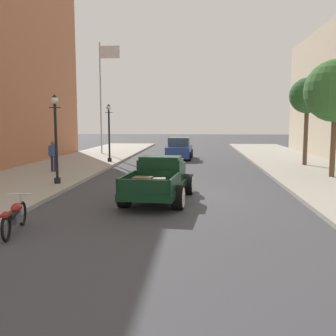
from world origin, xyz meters
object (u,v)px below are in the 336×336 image
hotrod_truck_dark_green (160,179)px  pedestrian_sidewalk_left (53,154)px  car_background_blue (179,149)px  street_tree_nearest (336,91)px  street_lamp_far (109,128)px  flagpole (103,86)px  motorcycle_parked (15,216)px  street_tree_second (307,96)px  street_lamp_near (56,132)px

hotrod_truck_dark_green → pedestrian_sidewalk_left: 8.88m
car_background_blue → street_tree_nearest: size_ratio=0.77×
car_background_blue → street_lamp_far: 5.93m
car_background_blue → street_lamp_far: size_ratio=1.13×
car_background_blue → flagpole: bearing=154.5°
street_tree_nearest → hotrod_truck_dark_green: bearing=-145.7°
hotrod_truck_dark_green → street_lamp_far: 12.57m
pedestrian_sidewalk_left → street_lamp_far: street_lamp_far is taller
pedestrian_sidewalk_left → motorcycle_parked: bearing=-73.9°
flagpole → street_lamp_far: bearing=-73.2°
pedestrian_sidewalk_left → street_tree_second: (14.40, 4.46, 3.28)m
street_lamp_far → car_background_blue: bearing=37.0°
car_background_blue → street_tree_nearest: street_tree_nearest is taller
street_lamp_near → hotrod_truck_dark_green: bearing=-25.8°
street_lamp_near → street_lamp_far: 9.28m
motorcycle_parked → street_tree_nearest: size_ratio=0.37×
pedestrian_sidewalk_left → street_tree_nearest: 14.70m
pedestrian_sidewalk_left → street_lamp_near: street_lamp_near is taller
street_tree_nearest → street_tree_second: (0.08, 5.21, 0.08)m
motorcycle_parked → pedestrian_sidewalk_left: bearing=106.1°
street_lamp_far → flagpole: bearing=106.8°
hotrod_truck_dark_green → pedestrian_sidewalk_left: size_ratio=3.06×
hotrod_truck_dark_green → car_background_blue: size_ratio=1.16×
street_lamp_near → flagpole: (-1.83, 15.84, 3.39)m
hotrod_truck_dark_green → street_lamp_near: (-4.76, 2.30, 1.63)m
street_lamp_near → street_tree_nearest: street_tree_nearest is taller
street_lamp_far → street_tree_second: bearing=-4.4°
street_tree_second → car_background_blue: bearing=151.3°
street_lamp_near → street_lamp_far: (0.15, 9.28, 0.00)m
motorcycle_parked → street_lamp_far: size_ratio=0.54×
pedestrian_sidewalk_left → street_tree_second: bearing=17.2°
car_background_blue → street_tree_nearest: bearing=-50.3°
motorcycle_parked → street_tree_nearest: street_tree_nearest is taller
motorcycle_parked → pedestrian_sidewalk_left: 11.26m
car_background_blue → street_tree_second: size_ratio=0.81×
street_lamp_far → hotrod_truck_dark_green: bearing=-68.3°
car_background_blue → hotrod_truck_dark_green: bearing=-89.8°
motorcycle_parked → flagpole: flagpole is taller
car_background_blue → street_tree_nearest: 12.98m
car_background_blue → street_tree_nearest: (7.98, -9.61, 3.51)m
street_tree_second → flagpole: bearing=152.7°
pedestrian_sidewalk_left → flagpole: flagpole is taller
pedestrian_sidewalk_left → street_tree_nearest: (14.33, -0.75, 3.20)m
hotrod_truck_dark_green → flagpole: size_ratio=0.55×
street_lamp_near → street_lamp_far: bearing=89.0°
street_lamp_far → street_tree_nearest: size_ratio=0.68×
flagpole → street_tree_nearest: flagpole is taller
pedestrian_sidewalk_left → street_lamp_far: size_ratio=0.43×
street_tree_nearest → flagpole: bearing=138.8°
hotrod_truck_dark_green → motorcycle_parked: hotrod_truck_dark_green is taller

